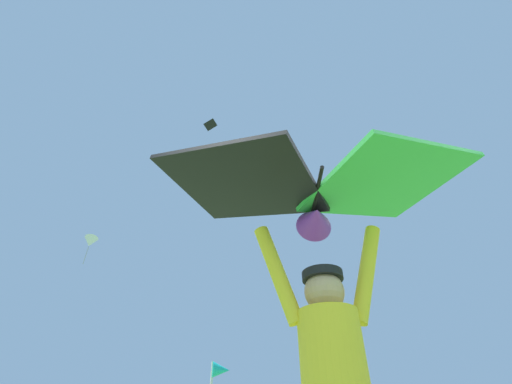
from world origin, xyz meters
The scene contains 6 objects.
held_stunt_kite centered at (-0.01, -0.08, 2.16)m, with size 2.10×1.33×0.43m.
distant_kite_white_mid_left centered at (-9.07, 28.56, 15.80)m, with size 1.59×1.69×2.69m.
distant_kite_white_low_right centered at (1.92, 19.19, 20.55)m, with size 0.56×0.55×0.78m.
distant_kite_blue_far_center centered at (8.84, 20.83, 5.48)m, with size 0.88×0.91×0.99m.
distant_kite_black_mid_right centered at (-0.11, 16.77, 20.85)m, with size 0.97×1.05×0.57m.
marker_flag centered at (0.02, 4.32, 1.66)m, with size 0.30×0.24×1.91m.
Camera 1 is at (-0.81, -1.79, 0.76)m, focal length 24.33 mm.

